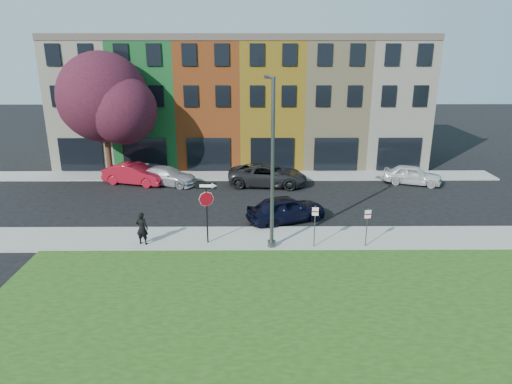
{
  "coord_description": "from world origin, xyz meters",
  "views": [
    {
      "loc": [
        -1.51,
        -18.88,
        9.69
      ],
      "look_at": [
        -1.36,
        4.0,
        2.29
      ],
      "focal_mm": 32.0,
      "sensor_mm": 36.0,
      "label": 1
    }
  ],
  "objects_px": {
    "man": "(142,228)",
    "sedan_near": "(286,209)",
    "stop_sign": "(206,200)",
    "street_lamp": "(272,165)"
  },
  "relations": [
    {
      "from": "man",
      "to": "street_lamp",
      "type": "height_order",
      "value": "street_lamp"
    },
    {
      "from": "man",
      "to": "sedan_near",
      "type": "distance_m",
      "value": 8.16
    },
    {
      "from": "sedan_near",
      "to": "man",
      "type": "bearing_deg",
      "value": 90.1
    },
    {
      "from": "stop_sign",
      "to": "street_lamp",
      "type": "xyz_separation_m",
      "value": [
        3.2,
        -0.28,
        1.88
      ]
    },
    {
      "from": "stop_sign",
      "to": "man",
      "type": "relative_size",
      "value": 1.89
    },
    {
      "from": "stop_sign",
      "to": "sedan_near",
      "type": "xyz_separation_m",
      "value": [
        4.2,
        3.18,
        -1.62
      ]
    },
    {
      "from": "stop_sign",
      "to": "street_lamp",
      "type": "bearing_deg",
      "value": -2.35
    },
    {
      "from": "stop_sign",
      "to": "street_lamp",
      "type": "distance_m",
      "value": 3.73
    },
    {
      "from": "street_lamp",
      "to": "stop_sign",
      "type": "bearing_deg",
      "value": 169.15
    },
    {
      "from": "stop_sign",
      "to": "sedan_near",
      "type": "distance_m",
      "value": 5.52
    }
  ]
}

